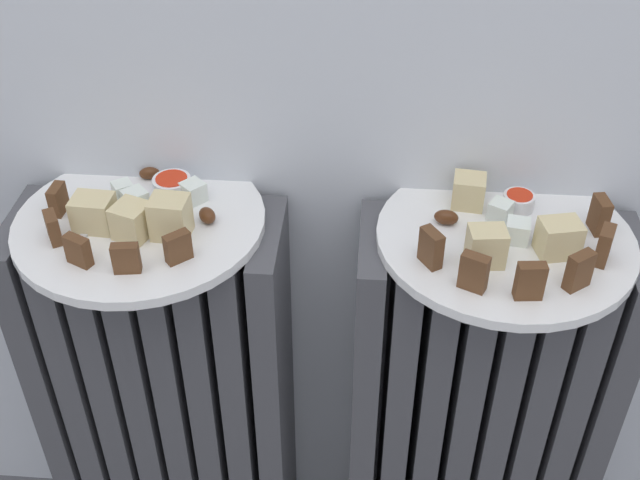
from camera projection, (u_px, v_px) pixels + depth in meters
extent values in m
cube|color=#47474C|center=(68.00, 393.00, 1.12)|extent=(0.03, 0.15, 0.61)
cube|color=#47474C|center=(97.00, 395.00, 1.12)|extent=(0.03, 0.15, 0.61)
cube|color=#47474C|center=(127.00, 397.00, 1.12)|extent=(0.03, 0.15, 0.61)
cube|color=#47474C|center=(156.00, 398.00, 1.12)|extent=(0.03, 0.15, 0.61)
cube|color=#47474C|center=(186.00, 400.00, 1.11)|extent=(0.03, 0.15, 0.61)
cube|color=#47474C|center=(216.00, 402.00, 1.11)|extent=(0.03, 0.15, 0.61)
cube|color=#47474C|center=(246.00, 404.00, 1.11)|extent=(0.03, 0.15, 0.61)
cube|color=#47474C|center=(276.00, 405.00, 1.11)|extent=(0.03, 0.15, 0.61)
cube|color=#47474C|center=(364.00, 411.00, 1.10)|extent=(0.03, 0.15, 0.61)
cube|color=#47474C|center=(395.00, 413.00, 1.10)|extent=(0.03, 0.15, 0.61)
cube|color=#47474C|center=(426.00, 414.00, 1.09)|extent=(0.03, 0.15, 0.61)
cube|color=#47474C|center=(457.00, 416.00, 1.09)|extent=(0.03, 0.15, 0.61)
cube|color=#47474C|center=(488.00, 418.00, 1.09)|extent=(0.03, 0.15, 0.61)
cube|color=#47474C|center=(519.00, 420.00, 1.09)|extent=(0.03, 0.15, 0.61)
cube|color=#47474C|center=(551.00, 422.00, 1.08)|extent=(0.03, 0.15, 0.61)
cube|color=#47474C|center=(582.00, 424.00, 1.08)|extent=(0.03, 0.15, 0.61)
cylinder|color=white|center=(140.00, 222.00, 0.92)|extent=(0.29, 0.29, 0.01)
cylinder|color=white|center=(505.00, 239.00, 0.90)|extent=(0.29, 0.29, 0.01)
cube|color=#56351E|center=(58.00, 199.00, 0.92)|extent=(0.01, 0.03, 0.03)
cube|color=#56351E|center=(53.00, 228.00, 0.88)|extent=(0.03, 0.03, 0.03)
cube|color=#56351E|center=(78.00, 251.00, 0.84)|extent=(0.03, 0.02, 0.03)
cube|color=#56351E|center=(126.00, 258.00, 0.83)|extent=(0.03, 0.02, 0.03)
cube|color=#56351E|center=(178.00, 247.00, 0.85)|extent=(0.03, 0.03, 0.03)
cube|color=beige|center=(170.00, 217.00, 0.88)|extent=(0.04, 0.04, 0.05)
cube|color=beige|center=(94.00, 213.00, 0.89)|extent=(0.05, 0.04, 0.04)
cube|color=beige|center=(132.00, 221.00, 0.88)|extent=(0.05, 0.05, 0.04)
cube|color=white|center=(142.00, 212.00, 0.91)|extent=(0.03, 0.03, 0.02)
cube|color=white|center=(123.00, 191.00, 0.95)|extent=(0.03, 0.03, 0.02)
cube|color=white|center=(135.00, 200.00, 0.93)|extent=(0.04, 0.04, 0.03)
cube|color=white|center=(193.00, 192.00, 0.94)|extent=(0.03, 0.03, 0.02)
ellipsoid|color=#4C2814|center=(163.00, 203.00, 0.93)|extent=(0.02, 0.03, 0.02)
ellipsoid|color=#4C2814|center=(207.00, 215.00, 0.91)|extent=(0.03, 0.03, 0.02)
ellipsoid|color=#4C2814|center=(150.00, 173.00, 0.98)|extent=(0.03, 0.02, 0.02)
cylinder|color=white|center=(172.00, 186.00, 0.95)|extent=(0.05, 0.05, 0.02)
cylinder|color=red|center=(172.00, 182.00, 0.95)|extent=(0.04, 0.04, 0.01)
cube|color=#56351E|center=(431.00, 248.00, 0.84)|extent=(0.03, 0.03, 0.04)
cube|color=#56351E|center=(474.00, 272.00, 0.81)|extent=(0.03, 0.02, 0.04)
cube|color=#56351E|center=(530.00, 281.00, 0.80)|extent=(0.03, 0.02, 0.04)
cube|color=#56351E|center=(579.00, 271.00, 0.81)|extent=(0.03, 0.03, 0.04)
cube|color=#56351E|center=(604.00, 245.00, 0.85)|extent=(0.02, 0.03, 0.04)
cube|color=#56351E|center=(600.00, 215.00, 0.89)|extent=(0.02, 0.03, 0.04)
cube|color=beige|center=(469.00, 191.00, 0.93)|extent=(0.04, 0.04, 0.04)
cube|color=beige|center=(559.00, 238.00, 0.86)|extent=(0.05, 0.04, 0.04)
cube|color=beige|center=(486.00, 246.00, 0.84)|extent=(0.04, 0.04, 0.04)
cube|color=white|center=(518.00, 231.00, 0.88)|extent=(0.03, 0.03, 0.03)
cube|color=white|center=(500.00, 211.00, 0.91)|extent=(0.03, 0.03, 0.02)
ellipsoid|color=#4C2814|center=(446.00, 217.00, 0.91)|extent=(0.03, 0.02, 0.02)
ellipsoid|color=#4C2814|center=(479.00, 231.00, 0.89)|extent=(0.03, 0.03, 0.02)
ellipsoid|color=#4C2814|center=(547.00, 225.00, 0.90)|extent=(0.02, 0.03, 0.02)
cylinder|color=white|center=(519.00, 202.00, 0.93)|extent=(0.04, 0.04, 0.02)
cylinder|color=red|center=(519.00, 198.00, 0.93)|extent=(0.03, 0.03, 0.01)
cube|color=#B7B7BC|center=(90.00, 228.00, 0.90)|extent=(0.02, 0.07, 0.00)
cube|color=#B7B7BC|center=(111.00, 199.00, 0.95)|extent=(0.02, 0.02, 0.00)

